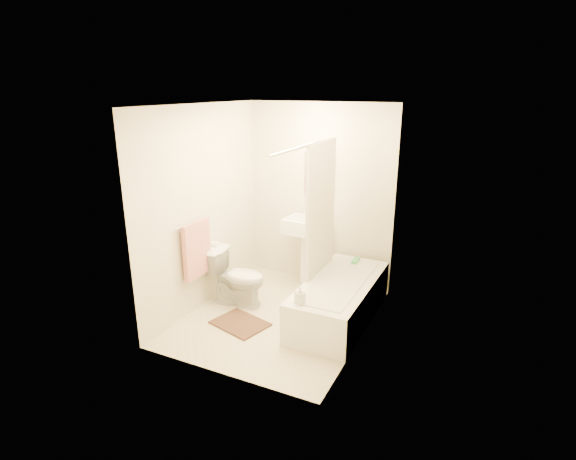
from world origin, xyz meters
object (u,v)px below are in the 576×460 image
at_px(bath_mat, 240,323).
at_px(bathtub, 340,300).
at_px(soap_bottle, 300,295).
at_px(sink, 306,250).
at_px(toilet, 237,278).

bearing_deg(bath_mat, bathtub, 33.12).
bearing_deg(bathtub, soap_bottle, -105.32).
relative_size(sink, bathtub, 0.63).
bearing_deg(soap_bottle, bath_mat, 175.24).
height_order(toilet, sink, sink).
bearing_deg(toilet, bath_mat, -150.22).
bearing_deg(sink, soap_bottle, -65.04).
xyz_separation_m(toilet, sink, (0.55, 0.85, 0.17)).
height_order(sink, soap_bottle, sink).
height_order(bathtub, bath_mat, bathtub).
height_order(toilet, bath_mat, toilet).
bearing_deg(bathtub, bath_mat, -146.88).
relative_size(toilet, sink, 0.68).
distance_m(toilet, bath_mat, 0.63).
distance_m(sink, bathtub, 1.01).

